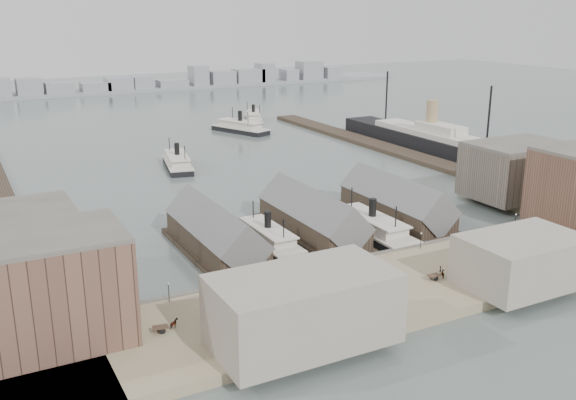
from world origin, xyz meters
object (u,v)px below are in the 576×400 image
horse_cart_left (171,325)px  ferry_docked_west (268,237)px  horse_cart_right (441,275)px  horse_cart_center (316,285)px  ocean_steamer (431,141)px  tram (506,246)px

horse_cart_left → ferry_docked_west: bearing=-36.6°
horse_cart_right → horse_cart_center: bearing=74.9°
ocean_steamer → tram: ocean_steamer is taller
horse_cart_center → horse_cart_left: bearing=86.8°
ferry_docked_west → tram: (42.79, -34.45, 1.70)m
horse_cart_center → horse_cart_right: horse_cart_center is taller
horse_cart_left → horse_cart_center: size_ratio=0.97×
horse_cart_left → tram: bearing=-81.0°
ocean_steamer → horse_cart_right: ocean_steamer is taller
ferry_docked_west → horse_cart_left: bearing=-136.4°
ferry_docked_west → tram: size_ratio=2.50×
ferry_docked_west → horse_cart_right: ferry_docked_west is taller
tram → horse_cart_right: tram is taller
horse_cart_center → ferry_docked_west: bearing=-16.4°
ferry_docked_west → horse_cart_center: size_ratio=5.13×
tram → horse_cart_left: bearing=-177.8°
ferry_docked_west → horse_cart_center: ferry_docked_west is taller
tram → horse_cart_center: (-47.43, 3.50, -1.01)m
ocean_steamer → horse_cart_right: bearing=-129.1°
ocean_steamer → ferry_docked_west: bearing=-148.0°
ferry_docked_west → ocean_steamer: size_ratio=0.25×
tram → horse_cart_left: tram is taller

